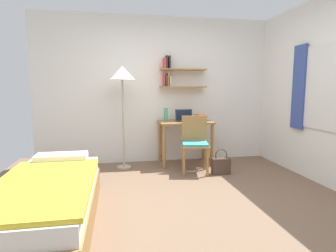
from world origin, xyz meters
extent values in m
plane|color=brown|center=(0.00, 0.00, 0.00)|extent=(5.28, 5.28, 0.00)
cube|color=white|center=(0.00, 2.02, 1.30)|extent=(4.40, 0.05, 2.60)
cube|color=#9E703D|center=(0.39, 1.89, 1.36)|extent=(0.83, 0.22, 0.02)
cube|color=#D13D38|center=(0.05, 1.92, 1.49)|extent=(0.02, 0.14, 0.23)
cube|color=#333338|center=(0.09, 1.91, 1.47)|extent=(0.04, 0.16, 0.19)
cube|color=orange|center=(0.12, 1.92, 1.49)|extent=(0.02, 0.13, 0.24)
cube|color=silver|center=(0.16, 1.92, 1.46)|extent=(0.02, 0.14, 0.17)
cube|color=#9E703D|center=(0.39, 1.89, 1.67)|extent=(0.83, 0.22, 0.02)
cube|color=#D13D38|center=(0.05, 1.90, 1.77)|extent=(0.04, 0.18, 0.18)
cube|color=#333338|center=(0.10, 1.92, 1.79)|extent=(0.03, 0.13, 0.23)
cube|color=#333338|center=(0.15, 1.91, 1.79)|extent=(0.03, 0.15, 0.22)
cube|color=silver|center=(1.99, 0.34, 1.35)|extent=(0.02, 0.82, 1.17)
cube|color=white|center=(1.99, 0.34, 1.35)|extent=(0.01, 0.76, 1.11)
cube|color=#384C93|center=(1.96, 0.86, 1.35)|extent=(0.03, 0.28, 1.27)
cube|color=#9E703D|center=(-1.47, -0.27, 0.14)|extent=(0.86, 1.97, 0.28)
cube|color=silver|center=(-1.47, -0.27, 0.36)|extent=(0.83, 1.91, 0.16)
cube|color=gold|center=(-1.47, -0.39, 0.46)|extent=(0.88, 1.61, 0.04)
cube|color=white|center=(-1.47, 0.49, 0.49)|extent=(0.60, 0.28, 0.10)
cube|color=#9E703D|center=(0.39, 1.70, 0.75)|extent=(0.93, 0.56, 0.03)
cylinder|color=#9E703D|center=(-0.03, 1.47, 0.37)|extent=(0.06, 0.06, 0.73)
cylinder|color=#9E703D|center=(0.81, 1.47, 0.37)|extent=(0.06, 0.06, 0.73)
cylinder|color=#9E703D|center=(-0.03, 1.93, 0.37)|extent=(0.06, 0.06, 0.73)
cylinder|color=#9E703D|center=(0.81, 1.93, 0.37)|extent=(0.06, 0.06, 0.73)
cube|color=#9E703D|center=(0.41, 1.14, 0.44)|extent=(0.50, 0.49, 0.03)
cube|color=teal|center=(0.41, 1.14, 0.47)|extent=(0.46, 0.45, 0.04)
cube|color=#9E703D|center=(0.45, 1.33, 0.69)|extent=(0.41, 0.11, 0.40)
cylinder|color=#9E703D|center=(0.20, 1.00, 0.22)|extent=(0.04, 0.04, 0.43)
cylinder|color=#9E703D|center=(0.55, 0.94, 0.22)|extent=(0.04, 0.04, 0.43)
cylinder|color=#9E703D|center=(0.27, 1.35, 0.22)|extent=(0.04, 0.04, 0.43)
cylinder|color=#9E703D|center=(0.62, 1.28, 0.22)|extent=(0.04, 0.04, 0.43)
cylinder|color=#B2A893|center=(-0.69, 1.63, 0.01)|extent=(0.24, 0.24, 0.02)
cylinder|color=#B2A893|center=(-0.69, 1.63, 0.75)|extent=(0.03, 0.03, 1.45)
cone|color=silver|center=(-0.69, 1.63, 1.58)|extent=(0.42, 0.42, 0.22)
cube|color=#2D2D33|center=(0.38, 1.68, 0.77)|extent=(0.31, 0.21, 0.01)
cube|color=#2D2D33|center=(0.38, 1.76, 0.87)|extent=(0.31, 0.06, 0.19)
cube|color=black|center=(0.38, 1.75, 0.87)|extent=(0.27, 0.05, 0.16)
cylinder|color=#42A87F|center=(0.05, 1.76, 0.88)|extent=(0.07, 0.07, 0.23)
cube|color=#333338|center=(0.66, 1.72, 0.78)|extent=(0.20, 0.23, 0.03)
cube|color=gold|center=(0.66, 1.72, 0.81)|extent=(0.15, 0.24, 0.03)
cube|color=gold|center=(0.68, 1.73, 0.83)|extent=(0.16, 0.22, 0.03)
cube|color=orange|center=(0.68, 1.73, 0.86)|extent=(0.18, 0.23, 0.03)
cube|color=#4C382D|center=(0.80, 1.01, 0.12)|extent=(0.29, 0.12, 0.25)
torus|color=#4C382D|center=(0.80, 1.01, 0.30)|extent=(0.20, 0.02, 0.20)
camera|label=1|loc=(-0.79, -3.03, 1.33)|focal=29.89mm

